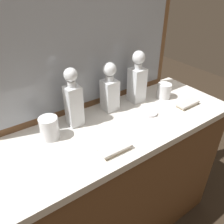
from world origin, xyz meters
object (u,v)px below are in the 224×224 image
at_px(crystal_decanter_front, 137,82).
at_px(crystal_decanter_rear, 74,103).
at_px(crystal_decanter_center, 110,92).
at_px(crystal_tumbler_rear, 164,91).
at_px(porcelain_dish, 150,113).
at_px(silver_brush_left, 115,149).
at_px(crystal_tumbler_far_right, 49,129).
at_px(silver_brush_far_right, 187,104).

bearing_deg(crystal_decanter_front, crystal_decanter_rear, -178.72).
distance_m(crystal_decanter_center, crystal_tumbler_rear, 0.36).
bearing_deg(porcelain_dish, crystal_decanter_front, 77.62).
height_order(crystal_decanter_center, silver_brush_left, crystal_decanter_center).
bearing_deg(crystal_decanter_center, porcelain_dish, -48.56).
relative_size(crystal_tumbler_far_right, silver_brush_left, 0.74).
xyz_separation_m(crystal_tumbler_rear, porcelain_dish, (-0.19, -0.09, -0.03)).
bearing_deg(silver_brush_far_right, porcelain_dish, 166.27).
distance_m(crystal_tumbler_far_right, silver_brush_far_right, 0.77).
bearing_deg(crystal_decanter_rear, silver_brush_far_right, -19.01).
distance_m(crystal_decanter_center, porcelain_dish, 0.25).
bearing_deg(porcelain_dish, crystal_decanter_center, 131.44).
bearing_deg(silver_brush_far_right, crystal_decanter_front, 132.49).
bearing_deg(crystal_decanter_center, silver_brush_left, -121.19).
height_order(crystal_tumbler_far_right, silver_brush_far_right, crystal_tumbler_far_right).
relative_size(silver_brush_left, porcelain_dish, 1.87).
relative_size(crystal_decanter_center, porcelain_dish, 3.47).
relative_size(crystal_decanter_front, crystal_tumbler_far_right, 2.79).
distance_m(crystal_decanter_rear, silver_brush_left, 0.30).
distance_m(crystal_tumbler_far_right, silver_brush_left, 0.31).
bearing_deg(silver_brush_left, crystal_decanter_front, 38.51).
relative_size(crystal_tumbler_far_right, silver_brush_far_right, 0.74).
height_order(crystal_tumbler_rear, silver_brush_far_right, crystal_tumbler_rear).
xyz_separation_m(crystal_decanter_front, silver_brush_far_right, (0.20, -0.22, -0.11)).
bearing_deg(crystal_tumbler_rear, crystal_tumbler_far_right, 177.83).
xyz_separation_m(crystal_decanter_center, porcelain_dish, (0.15, -0.17, -0.10)).
height_order(crystal_decanter_center, porcelain_dish, crystal_decanter_center).
xyz_separation_m(crystal_decanter_center, crystal_tumbler_far_right, (-0.37, -0.05, -0.06)).
height_order(crystal_decanter_center, silver_brush_far_right, crystal_decanter_center).
height_order(crystal_decanter_center, crystal_tumbler_far_right, crystal_decanter_center).
xyz_separation_m(crystal_decanter_rear, silver_brush_left, (0.04, -0.28, -0.11)).
bearing_deg(silver_brush_left, crystal_decanter_center, 58.81).
height_order(crystal_decanter_front, crystal_tumbler_rear, crystal_decanter_front).
height_order(crystal_tumbler_rear, porcelain_dish, crystal_tumbler_rear).
distance_m(crystal_tumbler_rear, silver_brush_left, 0.57).
distance_m(crystal_decanter_front, crystal_tumbler_far_right, 0.56).
distance_m(crystal_decanter_front, crystal_tumbler_rear, 0.19).
bearing_deg(porcelain_dish, silver_brush_left, -158.55).
relative_size(crystal_decanter_front, crystal_decanter_rear, 1.00).
bearing_deg(crystal_tumbler_far_right, crystal_decanter_center, 7.65).
relative_size(crystal_decanter_center, silver_brush_left, 1.86).
bearing_deg(crystal_decanter_center, crystal_decanter_front, -2.47).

